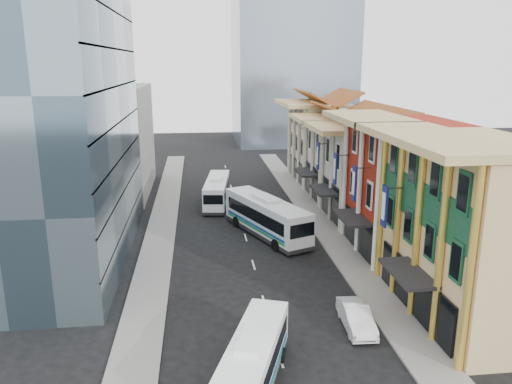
{
  "coord_description": "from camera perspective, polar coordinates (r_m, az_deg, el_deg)",
  "views": [
    {
      "loc": [
        -4.47,
        -24.75,
        16.9
      ],
      "look_at": [
        1.0,
        21.66,
        4.74
      ],
      "focal_mm": 35.0,
      "sensor_mm": 36.0,
      "label": 1
    }
  ],
  "objects": [
    {
      "name": "shophouse_cream_mid",
      "position": [
        64.13,
        10.16,
        3.66
      ],
      "size": [
        8.0,
        9.0,
        10.0
      ],
      "primitive_type": "cube",
      "color": "beige",
      "rests_on": "ground"
    },
    {
      "name": "shophouse_cream_far",
      "position": [
        74.0,
        7.85,
        5.58
      ],
      "size": [
        8.0,
        12.0,
        11.0
      ],
      "primitive_type": "cube",
      "color": "beige",
      "rests_on": "ground"
    },
    {
      "name": "shophouse_tan",
      "position": [
        36.67,
        23.96,
        -4.01
      ],
      "size": [
        8.0,
        14.0,
        12.0
      ],
      "primitive_type": "cube",
      "color": "tan",
      "rests_on": "ground"
    },
    {
      "name": "bus_left_near",
      "position": [
        27.6,
        -0.49,
        -19.11
      ],
      "size": [
        5.49,
        10.12,
        3.18
      ],
      "primitive_type": null,
      "rotation": [
        0.0,
        0.0,
        -0.34
      ],
      "color": "white",
      "rests_on": "ground"
    },
    {
      "name": "shophouse_red",
      "position": [
        46.93,
        16.66,
        0.53
      ],
      "size": [
        8.0,
        10.0,
        12.0
      ],
      "primitive_type": "cube",
      "color": "maroon",
      "rests_on": "ground"
    },
    {
      "name": "sidewalk_right",
      "position": [
        51.35,
        8.32,
        -4.71
      ],
      "size": [
        3.0,
        90.0,
        0.15
      ],
      "primitive_type": "cube",
      "color": "slate",
      "rests_on": "ground"
    },
    {
      "name": "office_block_far",
      "position": [
        68.46,
        -16.43,
        5.67
      ],
      "size": [
        10.0,
        18.0,
        14.0
      ],
      "primitive_type": "cube",
      "color": "gray",
      "rests_on": "ground"
    },
    {
      "name": "sidewalk_left",
      "position": [
        49.85,
        -11.01,
        -5.43
      ],
      "size": [
        3.0,
        90.0,
        0.15
      ],
      "primitive_type": "cube",
      "color": "slate",
      "rests_on": "ground"
    },
    {
      "name": "ground",
      "position": [
        30.3,
        3.09,
        -19.35
      ],
      "size": [
        200.0,
        200.0,
        0.0
      ],
      "primitive_type": "plane",
      "color": "black",
      "rests_on": "ground"
    },
    {
      "name": "office_tower",
      "position": [
        45.55,
        -23.14,
        11.05
      ],
      "size": [
        12.0,
        26.0,
        30.0
      ],
      "primitive_type": "cube",
      "color": "#3A4E5C",
      "rests_on": "ground"
    },
    {
      "name": "shophouse_cream_near",
      "position": [
        55.76,
        12.79,
        1.89
      ],
      "size": [
        8.0,
        9.0,
        10.0
      ],
      "primitive_type": "cube",
      "color": "beige",
      "rests_on": "ground"
    },
    {
      "name": "bus_right",
      "position": [
        49.88,
        1.2,
        -2.75
      ],
      "size": [
        7.63,
        12.9,
        4.08
      ],
      "primitive_type": null,
      "rotation": [
        0.0,
        0.0,
        0.39
      ],
      "color": "silver",
      "rests_on": "ground"
    },
    {
      "name": "sedan_right",
      "position": [
        34.21,
        11.4,
        -13.83
      ],
      "size": [
        1.86,
        4.83,
        1.57
      ],
      "primitive_type": "imported",
      "rotation": [
        0.0,
        0.0,
        -0.04
      ],
      "color": "white",
      "rests_on": "ground"
    },
    {
      "name": "bus_left_far",
      "position": [
        61.12,
        -4.48,
        0.19
      ],
      "size": [
        3.87,
        11.16,
        3.5
      ],
      "primitive_type": null,
      "rotation": [
        0.0,
        0.0,
        -0.12
      ],
      "color": "white",
      "rests_on": "ground"
    }
  ]
}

